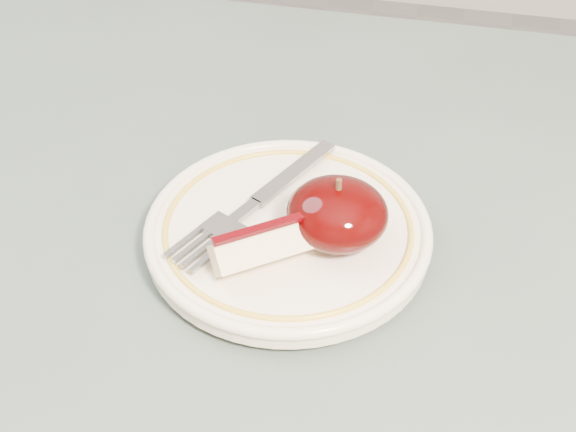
% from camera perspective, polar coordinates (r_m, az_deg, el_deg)
% --- Properties ---
extents(table, '(0.90, 0.90, 0.75)m').
position_cam_1_polar(table, '(0.59, -2.84, -14.27)').
color(table, brown).
rests_on(table, ground).
extents(plate, '(0.20, 0.20, 0.02)m').
position_cam_1_polar(plate, '(0.57, 0.00, -1.06)').
color(plate, '#EFE2C8').
rests_on(plate, table).
extents(apple_half, '(0.07, 0.07, 0.05)m').
position_cam_1_polar(apple_half, '(0.54, 3.53, 0.17)').
color(apple_half, black).
rests_on(apple_half, plate).
extents(apple_wedge, '(0.07, 0.07, 0.03)m').
position_cam_1_polar(apple_wedge, '(0.53, -1.70, -2.12)').
color(apple_wedge, beige).
rests_on(apple_wedge, plate).
extents(fork, '(0.09, 0.16, 0.00)m').
position_cam_1_polar(fork, '(0.58, -2.36, 0.93)').
color(fork, gray).
rests_on(fork, plate).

